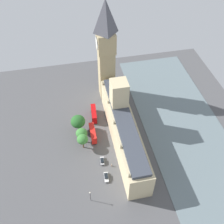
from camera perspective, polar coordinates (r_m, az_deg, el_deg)
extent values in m
plane|color=#4C4C4F|center=(131.62, 1.54, -6.34)|extent=(137.81, 137.81, 0.00)
cube|color=slate|center=(140.75, 15.25, -3.83)|extent=(39.54, 124.03, 0.25)
cube|color=#CCBA8E|center=(126.41, 2.49, -4.24)|extent=(10.33, 60.71, 14.14)
cube|color=#CCBA8E|center=(128.28, 1.45, 1.47)|extent=(7.66, 7.66, 28.34)
cube|color=#383D47|center=(120.44, 2.61, -1.86)|extent=(7.85, 58.28, 1.60)
cone|color=#CCBA8E|center=(138.41, -1.98, 6.33)|extent=(1.20, 1.20, 3.20)
cone|color=#CCBA8E|center=(128.76, -0.88, 2.33)|extent=(1.20, 1.20, 2.10)
cone|color=#CCBA8E|center=(119.31, 0.39, -2.06)|extent=(1.20, 1.20, 2.57)
cone|color=#CCBA8E|center=(110.81, 1.87, -7.18)|extent=(1.20, 1.20, 2.87)
cone|color=#CCBA8E|center=(103.57, 3.63, -13.13)|extent=(1.20, 1.20, 2.82)
cube|color=tan|center=(146.14, -1.17, 8.12)|extent=(8.01, 8.01, 28.54)
cube|color=tan|center=(134.95, -1.29, 14.65)|extent=(8.81, 8.81, 10.50)
cylinder|color=silver|center=(134.33, -3.26, 14.42)|extent=(0.25, 6.08, 6.08)
torus|color=black|center=(134.33, -3.26, 14.42)|extent=(0.24, 6.32, 6.32)
cylinder|color=silver|center=(138.79, -1.66, 15.61)|extent=(6.08, 0.25, 6.08)
torus|color=black|center=(138.79, -1.66, 15.61)|extent=(6.32, 0.24, 6.32)
pyramid|color=#4C4C54|center=(128.45, -1.40, 19.73)|extent=(8.81, 8.81, 16.22)
cube|color=#B20C0F|center=(140.52, -3.88, -0.34)|extent=(3.30, 10.66, 4.20)
cube|color=black|center=(140.46, -3.88, -0.32)|extent=(3.33, 10.27, 0.70)
cylinder|color=black|center=(139.60, -3.24, -1.98)|extent=(0.43, 1.12, 1.10)
cylinder|color=black|center=(139.55, -4.19, -2.06)|extent=(0.43, 1.12, 1.10)
cylinder|color=black|center=(144.60, -3.50, 0.18)|extent=(0.43, 1.12, 1.10)
cylinder|color=black|center=(144.56, -4.41, 0.10)|extent=(0.43, 1.12, 1.10)
cube|color=red|center=(131.83, -4.11, -4.51)|extent=(2.53, 10.51, 4.20)
cube|color=black|center=(131.77, -4.11, -4.48)|extent=(2.59, 10.11, 0.70)
cylinder|color=black|center=(135.73, -4.78, -3.96)|extent=(0.35, 1.10, 1.10)
cylinder|color=black|center=(135.86, -3.82, -3.81)|extent=(0.35, 1.10, 1.10)
cylinder|color=black|center=(131.14, -4.31, -6.38)|extent=(0.35, 1.10, 1.10)
cylinder|color=black|center=(131.27, -3.32, -6.23)|extent=(0.35, 1.10, 1.10)
cube|color=#B7B7BC|center=(124.40, -2.10, -10.36)|extent=(2.18, 4.39, 0.75)
cube|color=black|center=(123.69, -2.10, -10.26)|extent=(1.71, 2.51, 0.65)
cylinder|color=black|center=(125.44, -2.51, -9.96)|extent=(0.32, 0.70, 0.68)
cylinder|color=black|center=(125.48, -1.77, -9.91)|extent=(0.32, 0.70, 0.68)
cylinder|color=black|center=(123.96, -2.42, -11.00)|extent=(0.32, 0.70, 0.68)
cylinder|color=black|center=(123.99, -1.67, -10.94)|extent=(0.32, 0.70, 0.68)
cube|color=silver|center=(119.94, -1.24, -13.70)|extent=(2.18, 4.89, 0.75)
cube|color=black|center=(119.46, -1.26, -13.44)|extent=(1.73, 2.78, 0.65)
cylinder|color=black|center=(119.56, -0.74, -14.38)|extent=(0.30, 0.70, 0.68)
cylinder|color=black|center=(119.49, -1.56, -14.46)|extent=(0.30, 0.70, 0.68)
cylinder|color=black|center=(121.07, -0.92, -13.13)|extent=(0.30, 0.70, 0.68)
cylinder|color=black|center=(121.00, -1.72, -13.21)|extent=(0.30, 0.70, 0.68)
cylinder|color=gray|center=(123.09, -0.11, -11.27)|extent=(0.60, 0.60, 1.37)
sphere|color=beige|center=(122.41, -0.11, -11.06)|extent=(0.26, 0.26, 0.26)
cube|color=maroon|center=(123.00, 0.02, -11.27)|extent=(0.22, 0.33, 0.25)
cylinder|color=brown|center=(135.48, -7.06, -3.35)|extent=(0.56, 0.56, 4.13)
ellipsoid|color=#235623|center=(131.93, -7.25, -2.02)|extent=(7.12, 7.12, 6.06)
cylinder|color=brown|center=(130.88, -6.34, -5.66)|extent=(0.56, 0.56, 4.15)
ellipsoid|color=#387533|center=(127.67, -6.49, -4.52)|extent=(5.47, 5.47, 4.65)
cylinder|color=brown|center=(128.55, -6.14, -6.91)|extent=(0.56, 0.56, 4.31)
ellipsoid|color=#387533|center=(125.30, -6.29, -5.78)|extent=(5.23, 5.23, 4.45)
cylinder|color=black|center=(113.34, -4.61, -17.51)|extent=(0.18, 0.18, 6.26)
sphere|color=#F2EAC6|center=(110.30, -4.72, -16.72)|extent=(0.56, 0.56, 0.56)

